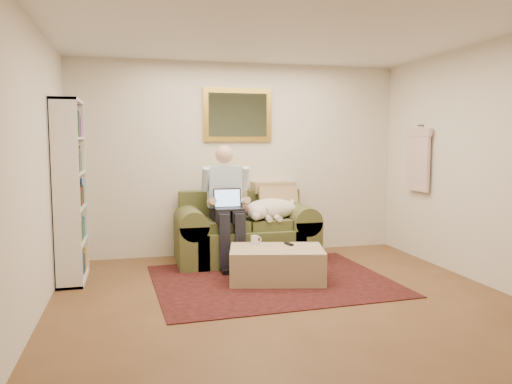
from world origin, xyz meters
name	(u,v)px	position (x,y,z in m)	size (l,w,h in m)	color
room_shell	(286,168)	(0.00, 0.35, 1.30)	(4.51, 5.00, 2.61)	brown
rug	(272,280)	(0.05, 1.02, 0.01)	(2.56, 2.05, 0.01)	black
sofa	(245,237)	(-0.03, 2.02, 0.31)	(1.78, 0.90, 1.07)	#4A4C28
seated_man	(227,206)	(-0.29, 1.85, 0.75)	(0.59, 0.84, 1.49)	#8CB1D8
laptop	(228,204)	(-0.29, 1.79, 0.78)	(0.34, 0.27, 0.25)	black
sleeping_dog	(271,209)	(0.29, 1.93, 0.68)	(0.73, 0.46, 0.27)	white
ottoman	(277,264)	(0.10, 1.01, 0.19)	(1.02, 0.65, 0.37)	#CFBD8A
coffee_mug	(255,240)	(-0.09, 1.27, 0.42)	(0.08, 0.08, 0.10)	white
tv_remote	(289,244)	(0.28, 1.14, 0.38)	(0.05, 0.15, 0.02)	black
bookshelf	(70,191)	(-2.10, 1.60, 1.00)	(0.28, 0.80, 2.00)	white
wall_mirror	(238,115)	(-0.03, 2.47, 1.90)	(0.94, 0.04, 0.72)	gold
hanging_shirt	(418,156)	(2.19, 1.60, 1.35)	(0.06, 0.52, 0.90)	beige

